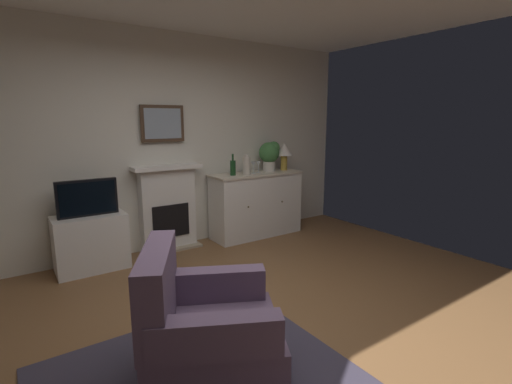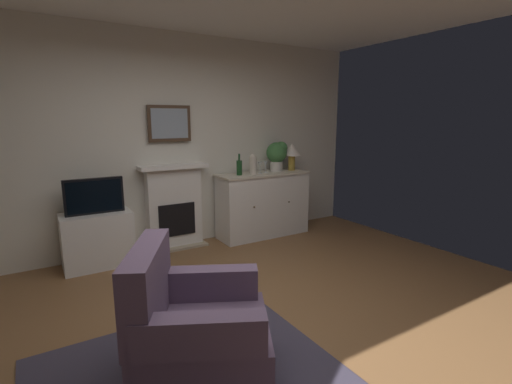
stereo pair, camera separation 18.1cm
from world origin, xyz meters
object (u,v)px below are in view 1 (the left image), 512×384
Objects in this scene: wine_glass_center at (259,164)px; armchair at (204,330)px; framed_picture at (163,124)px; wine_bottle at (233,167)px; wine_glass_left at (253,165)px; table_lamp at (284,151)px; vase_decorative at (246,164)px; tv_cabinet at (91,243)px; tv_set at (87,198)px; fireplace_unit at (168,208)px; sideboard_cabinet at (256,204)px; potted_plant_small at (270,153)px.

armchair is (-2.09, -2.38, -0.66)m from wine_glass_center.
armchair is (-0.78, -2.59, -1.23)m from framed_picture.
wine_bottle is 1.76× the size of wine_glass_center.
armchair is (-1.98, -2.35, -0.66)m from wine_glass_left.
vase_decorative is (-0.70, -0.05, -0.14)m from table_lamp.
vase_decorative is (-0.24, -0.05, 0.02)m from wine_glass_center.
wine_glass_center is 3.23m from armchair.
armchair is (0.19, -2.39, 0.07)m from tv_cabinet.
tv_set is at bearing 179.60° from wine_glass_left.
fireplace_unit is 1.28m from sideboard_cabinet.
wine_bottle is 0.69m from potted_plant_small.
tv_set reaches higher than sideboard_cabinet.
vase_decorative is at bearing -1.18° from tv_set.
sideboard_cabinet is at bearing -10.01° from framed_picture.
table_lamp reaches higher than fireplace_unit.
wine_glass_center is 0.27× the size of tv_set.
wine_bottle reaches higher than vase_decorative.
potted_plant_small reaches higher than vase_decorative.
vase_decorative is at bearing -165.84° from sideboard_cabinet.
wine_glass_left is 2.18m from tv_set.
fireplace_unit is at bearing 167.93° from vase_decorative.
sideboard_cabinet is 3.13m from armchair.
potted_plant_small is (-0.23, 0.05, -0.02)m from table_lamp.
vase_decorative is at bearing -168.61° from wine_glass_left.
wine_glass_left is at bearing -0.40° from tv_set.
tv_set is (-0.98, -0.19, 0.28)m from fireplace_unit.
table_lamp is 2.88m from tv_cabinet.
table_lamp is 0.53× the size of tv_cabinet.
wine_bottle reaches higher than tv_cabinet.
potted_plant_small is (0.34, 0.07, 0.13)m from wine_glass_left.
armchair is (-2.04, -2.37, -0.08)m from sideboard_cabinet.
armchair is (-1.84, -2.32, -0.68)m from vase_decorative.
tv_set is at bearing -179.68° from wine_glass_center.
sideboard_cabinet is (1.26, -0.22, -1.15)m from framed_picture.
sideboard_cabinet reaches higher than tv_cabinet.
vase_decorative is at bearing -175.92° from table_lamp.
wine_bottle is (-0.40, -0.02, 0.57)m from sideboard_cabinet.
armchair is (-0.78, -2.55, -0.17)m from fireplace_unit.
sideboard_cabinet is 4.66× the size of wine_bottle.
table_lamp is (1.76, -0.18, 0.65)m from fireplace_unit.
wine_glass_center reaches higher than sideboard_cabinet.
framed_picture is at bearing 73.26° from armchair.
armchair is (-2.31, -2.42, -0.79)m from potted_plant_small.
fireplace_unit reaches higher than sideboard_cabinet.
potted_plant_small is at bearing 11.42° from vase_decorative.
wine_glass_center is (-0.46, 0.00, -0.16)m from table_lamp.
tv_cabinet is at bearing -170.55° from fireplace_unit.
potted_plant_small is (0.47, 0.10, 0.12)m from vase_decorative.
wine_glass_left is (-0.57, -0.02, -0.16)m from table_lamp.
wine_bottle reaches higher than armchair.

